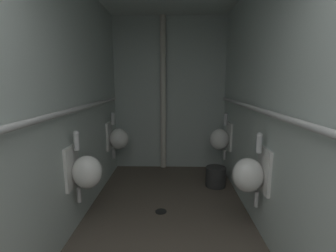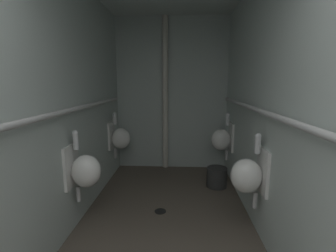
{
  "view_description": "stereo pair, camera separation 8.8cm",
  "coord_description": "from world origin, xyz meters",
  "px_view_note": "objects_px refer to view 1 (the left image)",
  "views": [
    {
      "loc": [
        0.07,
        -0.24,
        1.54
      ],
      "look_at": [
        0.0,
        2.76,
        1.01
      ],
      "focal_mm": 26.05,
      "sensor_mm": 36.0,
      "label": 1
    },
    {
      "loc": [
        0.16,
        -0.24,
        1.54
      ],
      "look_at": [
        0.0,
        2.76,
        1.01
      ],
      "focal_mm": 26.05,
      "sensor_mm": 36.0,
      "label": 2
    }
  ],
  "objects_px": {
    "urinal_right_mid": "(250,174)",
    "standpipe_back_wall": "(163,95)",
    "floor_drain": "(161,211)",
    "waste_bin": "(216,177)",
    "urinal_right_far": "(221,139)",
    "urinal_left_far": "(118,138)",
    "urinal_left_mid": "(85,171)"
  },
  "relations": [
    {
      "from": "urinal_right_mid",
      "to": "urinal_left_mid",
      "type": "bearing_deg",
      "value": 178.33
    },
    {
      "from": "standpipe_back_wall",
      "to": "floor_drain",
      "type": "height_order",
      "value": "standpipe_back_wall"
    },
    {
      "from": "urinal_left_mid",
      "to": "urinal_right_mid",
      "type": "distance_m",
      "value": 1.65
    },
    {
      "from": "urinal_left_mid",
      "to": "standpipe_back_wall",
      "type": "bearing_deg",
      "value": 69.52
    },
    {
      "from": "urinal_left_far",
      "to": "floor_drain",
      "type": "xyz_separation_m",
      "value": [
        0.75,
        -1.08,
        -0.66
      ]
    },
    {
      "from": "urinal_right_mid",
      "to": "floor_drain",
      "type": "bearing_deg",
      "value": 154.1
    },
    {
      "from": "urinal_right_far",
      "to": "waste_bin",
      "type": "height_order",
      "value": "urinal_right_far"
    },
    {
      "from": "urinal_right_far",
      "to": "waste_bin",
      "type": "distance_m",
      "value": 0.61
    },
    {
      "from": "urinal_right_far",
      "to": "standpipe_back_wall",
      "type": "xyz_separation_m",
      "value": [
        -0.93,
        0.44,
        0.67
      ]
    },
    {
      "from": "urinal_left_far",
      "to": "waste_bin",
      "type": "bearing_deg",
      "value": -11.66
    },
    {
      "from": "urinal_right_mid",
      "to": "floor_drain",
      "type": "distance_m",
      "value": 1.2
    },
    {
      "from": "urinal_left_far",
      "to": "waste_bin",
      "type": "distance_m",
      "value": 1.65
    },
    {
      "from": "floor_drain",
      "to": "standpipe_back_wall",
      "type": "bearing_deg",
      "value": 91.24
    },
    {
      "from": "urinal_right_mid",
      "to": "standpipe_back_wall",
      "type": "xyz_separation_m",
      "value": [
        -0.93,
        1.96,
        0.67
      ]
    },
    {
      "from": "urinal_right_mid",
      "to": "standpipe_back_wall",
      "type": "bearing_deg",
      "value": 115.45
    },
    {
      "from": "standpipe_back_wall",
      "to": "waste_bin",
      "type": "height_order",
      "value": "standpipe_back_wall"
    },
    {
      "from": "urinal_right_mid",
      "to": "urinal_right_far",
      "type": "bearing_deg",
      "value": 90.0
    },
    {
      "from": "standpipe_back_wall",
      "to": "waste_bin",
      "type": "bearing_deg",
      "value": -42.78
    },
    {
      "from": "urinal_right_far",
      "to": "urinal_left_far",
      "type": "bearing_deg",
      "value": 179.88
    },
    {
      "from": "urinal_left_far",
      "to": "urinal_left_mid",
      "type": "bearing_deg",
      "value": -90.0
    },
    {
      "from": "floor_drain",
      "to": "waste_bin",
      "type": "relative_size",
      "value": 0.47
    },
    {
      "from": "urinal_left_mid",
      "to": "floor_drain",
      "type": "height_order",
      "value": "urinal_left_mid"
    },
    {
      "from": "floor_drain",
      "to": "urinal_right_mid",
      "type": "bearing_deg",
      "value": -25.9
    },
    {
      "from": "standpipe_back_wall",
      "to": "urinal_right_far",
      "type": "bearing_deg",
      "value": -25.5
    },
    {
      "from": "standpipe_back_wall",
      "to": "urinal_left_mid",
      "type": "bearing_deg",
      "value": -110.48
    },
    {
      "from": "standpipe_back_wall",
      "to": "floor_drain",
      "type": "distance_m",
      "value": 2.02
    },
    {
      "from": "urinal_left_mid",
      "to": "waste_bin",
      "type": "xyz_separation_m",
      "value": [
        1.53,
        1.15,
        -0.51
      ]
    },
    {
      "from": "waste_bin",
      "to": "urinal_left_mid",
      "type": "bearing_deg",
      "value": -143.03
    },
    {
      "from": "urinal_left_mid",
      "to": "urinal_right_mid",
      "type": "xyz_separation_m",
      "value": [
        1.65,
        -0.05,
        0.0
      ]
    },
    {
      "from": "waste_bin",
      "to": "standpipe_back_wall",
      "type": "bearing_deg",
      "value": 137.22
    },
    {
      "from": "urinal_right_far",
      "to": "urinal_left_mid",
      "type": "bearing_deg",
      "value": -138.31
    },
    {
      "from": "urinal_left_far",
      "to": "urinal_right_far",
      "type": "height_order",
      "value": "same"
    }
  ]
}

